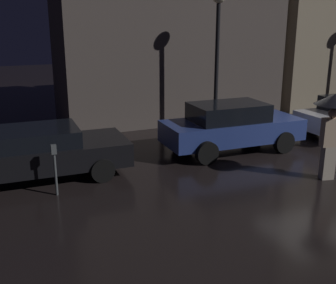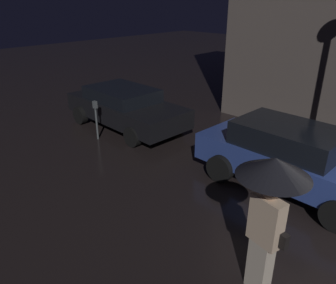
# 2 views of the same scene
# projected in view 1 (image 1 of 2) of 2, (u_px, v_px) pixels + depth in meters

# --- Properties ---
(ground_plane) EXTENTS (60.00, 60.00, 0.00)m
(ground_plane) POSITION_uv_depth(u_px,v_px,m) (314.00, 157.00, 12.54)
(ground_plane) COLOR black
(building_facade_right) EXTENTS (6.24, 3.00, 9.56)m
(building_facade_right) POSITION_uv_depth(u_px,v_px,m) (331.00, 0.00, 19.31)
(building_facade_right) COLOR gray
(building_facade_right) RESTS_ON ground
(parked_car_black) EXTENTS (4.55, 2.07, 1.32)m
(parked_car_black) POSITION_uv_depth(u_px,v_px,m) (37.00, 152.00, 10.70)
(parked_car_black) COLOR black
(parked_car_black) RESTS_ON ground
(parked_car_blue) EXTENTS (4.35, 1.88, 1.50)m
(parked_car_blue) POSITION_uv_depth(u_px,v_px,m) (231.00, 126.00, 12.90)
(parked_car_blue) COLOR navy
(parked_car_blue) RESTS_ON ground
(pedestrian_with_umbrella) EXTENTS (0.97, 0.97, 2.20)m
(pedestrian_with_umbrella) POSITION_uv_depth(u_px,v_px,m) (333.00, 116.00, 10.36)
(pedestrian_with_umbrella) COLOR beige
(pedestrian_with_umbrella) RESTS_ON ground
(parking_meter) EXTENTS (0.12, 0.10, 1.23)m
(parking_meter) POSITION_uv_depth(u_px,v_px,m) (55.00, 164.00, 9.61)
(parking_meter) COLOR #4C5154
(parking_meter) RESTS_ON ground
(street_lamp_near) EXTENTS (0.47, 0.47, 4.90)m
(street_lamp_near) POSITION_uv_depth(u_px,v_px,m) (218.00, 32.00, 14.11)
(street_lamp_near) COLOR black
(street_lamp_near) RESTS_ON ground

